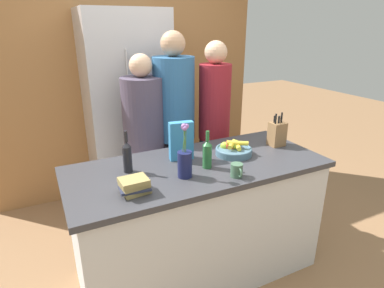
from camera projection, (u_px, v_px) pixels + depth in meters
ground_plane at (197, 268)px, 2.60m from camera, size 14.00×14.00×0.00m
kitchen_island at (198, 219)px, 2.44m from camera, size 1.84×0.80×0.92m
back_wall_wood at (128, 77)px, 3.57m from camera, size 3.04×0.12×2.60m
refrigerator at (128, 112)px, 3.33m from camera, size 0.81×0.62×2.00m
fruit_bowl at (233, 149)px, 2.44m from camera, size 0.28×0.28×0.11m
knife_block at (277, 134)px, 2.60m from camera, size 0.12×0.10×0.28m
flower_vase at (185, 161)px, 2.05m from camera, size 0.09×0.09×0.36m
cereal_box at (181, 141)px, 2.32m from camera, size 0.18×0.08×0.28m
coffee_mug at (237, 170)px, 2.08m from camera, size 0.08×0.12×0.09m
book_stack at (134, 186)px, 1.87m from camera, size 0.19×0.15×0.10m
bottle_oil at (127, 156)px, 2.12m from camera, size 0.06×0.06×0.29m
bottle_vinegar at (207, 153)px, 2.19m from camera, size 0.06×0.06×0.27m
person_at_sink at (145, 138)px, 2.83m from camera, size 0.36×0.36×1.64m
person_in_blue at (174, 122)px, 2.91m from camera, size 0.37×0.37×1.81m
person_in_red_tee at (214, 122)px, 3.03m from camera, size 0.29×0.29×1.73m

